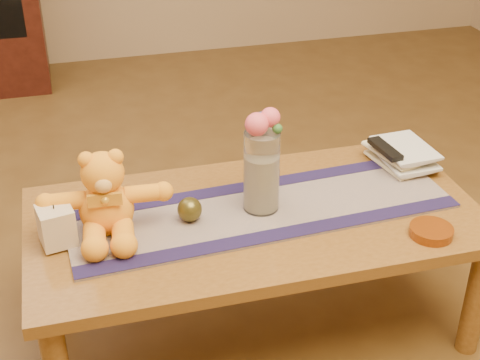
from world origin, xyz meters
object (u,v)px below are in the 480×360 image
object	(u,v)px
pillar_candle	(56,226)
glass_vase	(262,171)
teddy_bear	(105,193)
tv_remote	(385,149)
amber_dish	(431,231)
bronze_ball	(190,209)
book_bottom	(381,167)

from	to	relation	value
pillar_candle	glass_vase	size ratio (longest dim) A/B	0.44
teddy_bear	tv_remote	xyz separation A→B (m)	(0.95, 0.12, -0.05)
tv_remote	amber_dish	distance (m)	0.40
glass_vase	bronze_ball	world-z (taller)	glass_vase
book_bottom	tv_remote	distance (m)	0.08
bronze_ball	tv_remote	world-z (taller)	tv_remote
bronze_ball	amber_dish	distance (m)	0.72
pillar_candle	amber_dish	xyz separation A→B (m)	(1.06, -0.24, -0.05)
teddy_bear	pillar_candle	xyz separation A→B (m)	(-0.15, -0.03, -0.07)
teddy_bear	glass_vase	world-z (taller)	glass_vase
glass_vase	book_bottom	bearing A→B (deg)	16.26
teddy_bear	amber_dish	size ratio (longest dim) A/B	2.84
pillar_candle	amber_dish	world-z (taller)	pillar_candle
pillar_candle	bronze_ball	xyz separation A→B (m)	(0.39, 0.02, -0.02)
tv_remote	bronze_ball	bearing A→B (deg)	-175.15
bronze_ball	amber_dish	world-z (taller)	bronze_ball
pillar_candle	tv_remote	world-z (taller)	pillar_candle
glass_vase	book_bottom	xyz separation A→B (m)	(0.47, 0.14, -0.13)
book_bottom	tv_remote	bearing A→B (deg)	-93.00
teddy_bear	tv_remote	size ratio (longest dim) A/B	2.29
pillar_candle	amber_dish	bearing A→B (deg)	-12.72
tv_remote	amber_dish	world-z (taller)	tv_remote
pillar_candle	tv_remote	xyz separation A→B (m)	(1.09, 0.15, 0.02)
teddy_bear	amber_dish	world-z (taller)	teddy_bear
amber_dish	pillar_candle	bearing A→B (deg)	167.28
teddy_bear	bronze_ball	distance (m)	0.26
pillar_candle	book_bottom	world-z (taller)	pillar_candle
book_bottom	amber_dish	distance (m)	0.41
bronze_ball	book_bottom	bearing A→B (deg)	12.01
book_bottom	amber_dish	size ratio (longest dim) A/B	1.73
teddy_bear	bronze_ball	bearing A→B (deg)	-0.51
amber_dish	bronze_ball	bearing A→B (deg)	159.24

